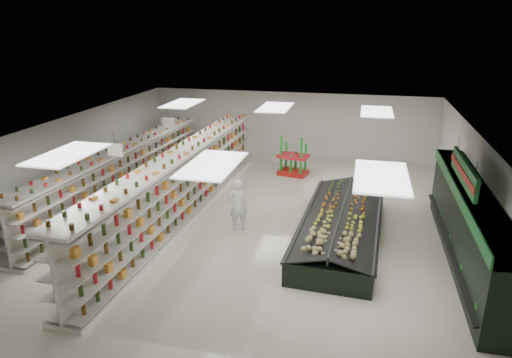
% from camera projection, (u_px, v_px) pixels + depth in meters
% --- Properties ---
extents(floor, '(16.00, 16.00, 0.00)m').
position_uv_depth(floor, '(252.00, 218.00, 15.83)').
color(floor, beige).
rests_on(floor, ground).
extents(ceiling, '(14.00, 16.00, 0.02)m').
position_uv_depth(ceiling, '(252.00, 128.00, 14.78)').
color(ceiling, white).
rests_on(ceiling, wall_back).
extents(wall_back, '(14.00, 0.02, 3.20)m').
position_uv_depth(wall_back, '(290.00, 125.00, 22.65)').
color(wall_back, silver).
rests_on(wall_back, floor).
extents(wall_front, '(14.00, 0.02, 3.20)m').
position_uv_depth(wall_front, '(142.00, 316.00, 7.95)').
color(wall_front, silver).
rests_on(wall_front, floor).
extents(wall_left, '(0.02, 16.00, 3.20)m').
position_uv_depth(wall_left, '(68.00, 160.00, 16.83)').
color(wall_left, silver).
rests_on(wall_left, floor).
extents(wall_right, '(0.02, 16.00, 3.20)m').
position_uv_depth(wall_right, '(476.00, 191.00, 13.77)').
color(wall_right, silver).
rests_on(wall_right, floor).
extents(produce_wall_case, '(0.93, 8.00, 2.20)m').
position_uv_depth(produce_wall_case, '(467.00, 221.00, 12.62)').
color(produce_wall_case, black).
rests_on(produce_wall_case, floor).
extents(aisle_sign_near, '(0.52, 0.06, 0.75)m').
position_uv_depth(aisle_sign_near, '(115.00, 150.00, 13.91)').
color(aisle_sign_near, white).
rests_on(aisle_sign_near, ceiling).
extents(aisle_sign_far, '(0.52, 0.06, 0.75)m').
position_uv_depth(aisle_sign_far, '(169.00, 123.00, 17.59)').
color(aisle_sign_far, white).
rests_on(aisle_sign_far, ceiling).
extents(hortifruti_banner, '(0.12, 3.20, 0.95)m').
position_uv_depth(hortifruti_banner, '(464.00, 172.00, 12.22)').
color(hortifruti_banner, '#1C6A2E').
rests_on(hortifruti_banner, ceiling).
extents(gondola_left, '(1.46, 11.59, 2.00)m').
position_uv_depth(gondola_left, '(124.00, 175.00, 17.33)').
color(gondola_left, white).
rests_on(gondola_left, floor).
extents(gondola_center, '(1.43, 13.43, 2.32)m').
position_uv_depth(gondola_center, '(183.00, 186.00, 15.77)').
color(gondola_center, white).
rests_on(gondola_center, floor).
extents(produce_island, '(2.74, 6.73, 0.99)m').
position_uv_depth(produce_island, '(341.00, 224.00, 14.28)').
color(produce_island, black).
rests_on(produce_island, floor).
extents(soda_endcap, '(1.42, 1.11, 1.63)m').
position_uv_depth(soda_endcap, '(293.00, 158.00, 20.04)').
color(soda_endcap, red).
rests_on(soda_endcap, floor).
extents(shopper_main, '(0.75, 0.67, 1.72)m').
position_uv_depth(shopper_main, '(238.00, 205.00, 14.69)').
color(shopper_main, white).
rests_on(shopper_main, floor).
extents(shopper_background, '(0.75, 0.97, 1.77)m').
position_uv_depth(shopper_background, '(213.00, 152.00, 20.61)').
color(shopper_background, tan).
rests_on(shopper_background, floor).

